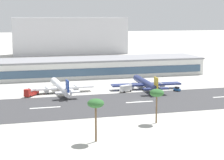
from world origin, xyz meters
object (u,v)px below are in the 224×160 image
object	(u,v)px
airliner_navy_tail_gate_0	(61,87)
airliner_gold_tail_gate_1	(147,84)
terminal_building	(83,67)
service_fuel_truck_0	(31,92)
service_box_truck_2	(126,88)
service_baggage_tug_1	(177,89)
palm_tree_3	(96,104)
distant_hotel_block	(70,36)
palm_tree_0	(157,94)

from	to	relation	value
airliner_navy_tail_gate_0	airliner_gold_tail_gate_1	distance (m)	41.90
terminal_building	service_fuel_truck_0	distance (m)	62.54
service_box_truck_2	service_baggage_tug_1	bearing A→B (deg)	-37.46
terminal_building	airliner_navy_tail_gate_0	bearing A→B (deg)	-112.50
service_box_truck_2	airliner_gold_tail_gate_1	bearing A→B (deg)	-9.43
airliner_gold_tail_gate_1	airliner_navy_tail_gate_0	bearing A→B (deg)	90.52
service_box_truck_2	palm_tree_3	size ratio (longest dim) A/B	0.51
distant_hotel_block	airliner_gold_tail_gate_1	bearing A→B (deg)	-87.48
airliner_navy_tail_gate_0	service_baggage_tug_1	world-z (taller)	airliner_navy_tail_gate_0
service_box_truck_2	palm_tree_3	world-z (taller)	palm_tree_3
palm_tree_3	airliner_navy_tail_gate_0	bearing A→B (deg)	90.08
distant_hotel_block	palm_tree_0	distance (m)	242.29
airliner_navy_tail_gate_0	palm_tree_3	distance (m)	74.03
airliner_gold_tail_gate_1	service_box_truck_2	size ratio (longest dim) A/B	6.20
terminal_building	service_box_truck_2	distance (m)	55.63
airliner_navy_tail_gate_0	service_fuel_truck_0	distance (m)	14.29
service_fuel_truck_0	service_baggage_tug_1	xyz separation A→B (m)	(68.10, -6.97, -0.98)
airliner_gold_tail_gate_1	palm_tree_3	xyz separation A→B (m)	(-41.74, -71.44, 8.33)
service_baggage_tug_1	terminal_building	bearing A→B (deg)	2.35
airliner_navy_tail_gate_0	airliner_gold_tail_gate_1	world-z (taller)	airliner_navy_tail_gate_0
airliner_navy_tail_gate_0	airliner_gold_tail_gate_1	bearing A→B (deg)	-96.17
terminal_building	airliner_gold_tail_gate_1	size ratio (longest dim) A/B	3.63
terminal_building	service_fuel_truck_0	world-z (taller)	terminal_building
service_fuel_truck_0	service_box_truck_2	world-z (taller)	service_fuel_truck_0
service_fuel_truck_0	palm_tree_3	size ratio (longest dim) A/B	0.66
airliner_gold_tail_gate_1	service_fuel_truck_0	xyz separation A→B (m)	(-55.68, -1.37, -0.62)
service_box_truck_2	terminal_building	bearing A→B (deg)	73.44
airliner_gold_tail_gate_1	palm_tree_3	size ratio (longest dim) A/B	3.16
distant_hotel_block	palm_tree_3	world-z (taller)	distant_hotel_block
service_baggage_tug_1	palm_tree_0	world-z (taller)	palm_tree_0
service_baggage_tug_1	service_box_truck_2	world-z (taller)	service_box_truck_2
airliner_navy_tail_gate_0	distant_hotel_block	bearing A→B (deg)	-13.74
distant_hotel_block	service_box_truck_2	bearing A→B (deg)	-91.15
distant_hotel_block	service_baggage_tug_1	bearing A→B (deg)	-83.92
airliner_navy_tail_gate_0	service_baggage_tug_1	bearing A→B (deg)	-104.17
palm_tree_3	service_box_truck_2	bearing A→B (deg)	66.23
service_baggage_tug_1	palm_tree_3	distance (m)	83.75
service_box_truck_2	palm_tree_3	distance (m)	74.60
airliner_navy_tail_gate_0	service_box_truck_2	world-z (taller)	airliner_navy_tail_gate_0
terminal_building	service_fuel_truck_0	size ratio (longest dim) A/B	17.34
palm_tree_0	palm_tree_3	distance (m)	27.76
distant_hotel_block	airliner_gold_tail_gate_1	size ratio (longest dim) A/B	2.63
service_fuel_truck_0	palm_tree_3	distance (m)	72.01
airliner_gold_tail_gate_1	service_baggage_tug_1	size ratio (longest dim) A/B	11.16
airliner_gold_tail_gate_1	service_baggage_tug_1	xyz separation A→B (m)	(12.42, -8.33, -1.61)
palm_tree_3	distant_hotel_block	bearing A→B (deg)	82.51
service_baggage_tug_1	palm_tree_3	xyz separation A→B (m)	(-54.16, -63.11, 9.94)
service_fuel_truck_0	palm_tree_0	xyz separation A→B (m)	(37.99, -56.23, 8.13)
airliner_gold_tail_gate_1	distant_hotel_block	bearing A→B (deg)	5.95
distant_hotel_block	service_baggage_tug_1	size ratio (longest dim) A/B	29.35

